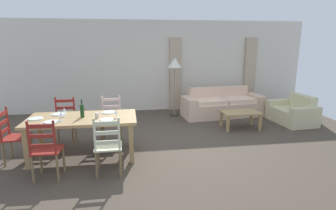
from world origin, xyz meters
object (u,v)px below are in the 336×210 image
Objects in this scene: dining_table at (83,122)px; wine_bottle at (82,111)px; wine_glass_near_right at (116,112)px; coffee_table at (241,114)px; coffee_cup_primary at (97,115)px; armchair_upholstered at (294,113)px; dining_chair_far_left at (65,121)px; couch at (222,106)px; wine_glass_far_left at (64,110)px; dining_chair_far_right at (111,120)px; dining_chair_head_west at (13,136)px; wine_glass_near_left at (61,114)px; dining_chair_near_right at (108,146)px; dining_chair_near_left at (46,149)px; standing_lamp at (175,66)px.

wine_bottle is (0.01, 0.01, 0.20)m from dining_table.
wine_glass_near_right reaches higher than coffee_table.
coffee_cup_primary is 0.07× the size of armchair_upholstered.
dining_chair_far_left reaches higher than couch.
dining_table is 0.21m from wine_bottle.
couch is (3.79, 2.27, -0.57)m from wine_glass_far_left.
dining_chair_far_right and dining_chair_head_west have the same top height.
coffee_cup_primary reaches higher than dining_table.
wine_glass_near_left is at bearing -145.98° from couch.
dining_chair_far_right is 3.04× the size of wine_bottle.
dining_chair_head_west is 6.43m from armchair_upholstered.
dining_table is 5.30m from armchair_upholstered.
couch is (2.98, 3.15, -0.19)m from dining_chair_near_right.
dining_chair_far_left is 1.00× the size of dining_chair_far_right.
dining_chair_far_left is 1.00× the size of dining_chair_head_west.
dining_chair_near_left reaches higher than wine_glass_near_left.
dining_chair_near_right is at bearing -47.44° from wine_glass_far_left.
dining_chair_head_west is (-1.63, -0.77, 0.00)m from dining_chair_far_right.
dining_chair_far_right is 2.66m from standing_lamp.
wine_glass_near_right is at bearing -12.76° from wine_bottle.
dining_chair_near_right is at bearing -23.41° from dining_chair_head_west.
wine_glass_near_left is 0.10× the size of standing_lamp.
wine_bottle reaches higher than wine_glass_far_left.
coffee_cup_primary is (-0.34, 0.05, -0.07)m from wine_glass_near_right.
armchair_upholstered is at bearing 15.65° from wine_bottle.
wine_glass_far_left is at bearing 164.87° from wine_glass_near_right.
armchair_upholstered is (4.82, 1.51, -0.55)m from coffee_cup_primary.
coffee_cup_primary is at bearing -162.66° from armchair_upholstered.
dining_chair_near_left reaches higher than wine_glass_far_left.
dining_chair_far_right is 1.07× the size of coffee_table.
coffee_table is 1.61m from armchair_upholstered.
coffee_cup_primary is at bearing -1.13° from dining_chair_head_west.
dining_chair_head_west reaches higher than armchair_upholstered.
dining_chair_near_right is 1.49m from dining_chair_far_right.
wine_bottle reaches higher than dining_chair_far_left.
armchair_upholstered is at bearing -21.09° from standing_lamp.
coffee_table is (2.90, 1.30, -0.51)m from wine_glass_near_right.
wine_glass_near_right is 4.79m from armchair_upholstered.
coffee_table is at bearing -88.02° from couch.
wine_glass_near_right is at bearing 31.92° from dining_chair_near_left.
wine_glass_near_right is at bearing -155.82° from coffee_table.
wine_glass_near_left is at bearing 79.39° from dining_chair_near_left.
coffee_table is at bearing 8.44° from dining_chair_far_right.
wine_glass_near_left is at bearing -131.25° from dining_chair_far_right.
dining_table is at bearing 168.39° from wine_glass_near_right.
standing_lamp is (1.66, 1.85, 0.93)m from dining_chair_far_right.
wine_bottle is (-0.48, 0.77, 0.39)m from dining_chair_near_right.
dining_chair_near_left reaches higher than coffee_table.
dining_chair_head_west reaches higher than wine_glass_far_left.
armchair_upholstered is (5.41, 1.31, -0.61)m from wine_glass_far_left.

